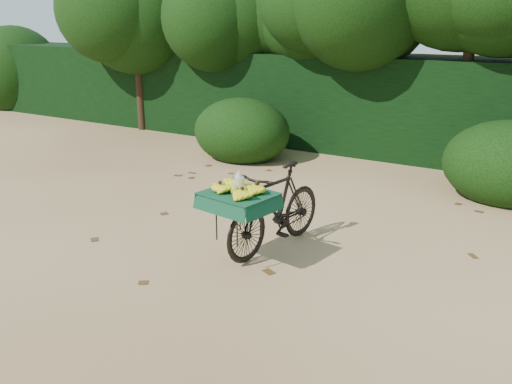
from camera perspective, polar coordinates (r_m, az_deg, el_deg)
The scene contains 6 objects.
ground at distance 5.06m, azimuth 0.15°, elevation -11.01°, with size 80.00×80.00×0.00m, color tan.
vendor_bicycle at distance 5.88m, azimuth 1.94°, elevation -1.65°, with size 0.79×1.73×0.95m.
hedge_backdrop at distance 10.46m, azimuth 18.86°, elevation 8.31°, with size 26.00×1.80×1.80m, color black.
tree_row at distance 9.75m, azimuth 14.54°, elevation 14.60°, with size 14.50×2.00×4.00m, color black, non-canonical shape.
bush_clumps at distance 8.51m, azimuth 18.60°, elevation 3.29°, with size 8.80×1.70×0.90m, color black, non-canonical shape.
leaf_litter at distance 5.56m, azimuth 3.72°, elevation -8.22°, with size 7.00×7.30×0.01m, color #513215, non-canonical shape.
Camera 1 is at (2.34, -3.78, 2.43)m, focal length 38.00 mm.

